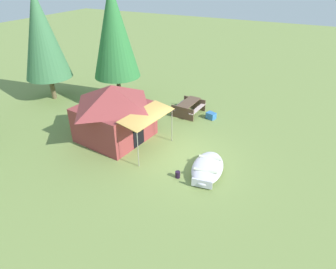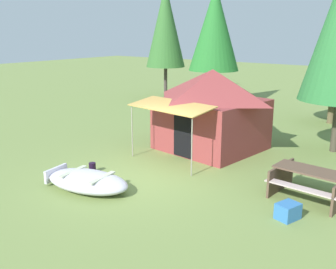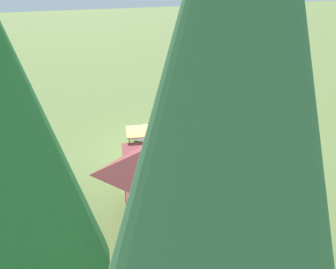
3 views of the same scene
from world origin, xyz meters
name	(u,v)px [view 3 (image 3 of 3)]	position (x,y,z in m)	size (l,w,h in m)	color
ground_plane	(156,157)	(0.00, 0.00, 0.00)	(80.00, 80.00, 0.00)	olive
beached_rowboat	(161,131)	(-0.55, -1.45, 0.24)	(2.59, 1.64, 0.46)	silver
canvas_cabin_tent	(188,178)	(0.12, 3.73, 1.45)	(3.73, 4.61, 2.80)	brown
picnic_table	(21,189)	(4.32, 1.53, 0.47)	(1.86, 1.55, 0.75)	brown
cooler_box	(27,172)	(4.29, 0.12, 0.18)	(0.50, 0.39, 0.37)	#326FB7
fuel_can	(190,142)	(-1.43, -0.48, 0.14)	(0.21, 0.21, 0.29)	black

